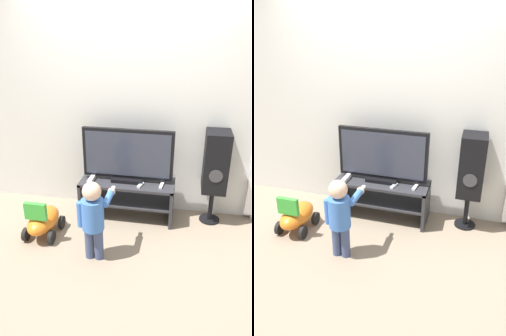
% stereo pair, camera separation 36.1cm
% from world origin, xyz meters
% --- Properties ---
extents(ground_plane, '(16.00, 16.00, 0.00)m').
position_xyz_m(ground_plane, '(0.00, 0.00, 0.00)').
color(ground_plane, gray).
extents(wall_back, '(10.00, 0.06, 2.60)m').
position_xyz_m(wall_back, '(0.00, 0.50, 1.30)').
color(wall_back, silver).
rests_on(wall_back, ground_plane).
extents(tv_stand, '(1.08, 0.42, 0.46)m').
position_xyz_m(tv_stand, '(0.00, 0.21, 0.31)').
color(tv_stand, '#2D2D33').
rests_on(tv_stand, ground_plane).
extents(television, '(1.03, 0.20, 0.62)m').
position_xyz_m(television, '(0.00, 0.23, 0.76)').
color(television, black).
rests_on(television, tv_stand).
extents(game_console, '(0.05, 0.19, 0.05)m').
position_xyz_m(game_console, '(-0.40, 0.12, 0.48)').
color(game_console, white).
rests_on(game_console, tv_stand).
extents(remote_primary, '(0.05, 0.13, 0.03)m').
position_xyz_m(remote_primary, '(0.40, 0.15, 0.47)').
color(remote_primary, white).
rests_on(remote_primary, tv_stand).
extents(remote_secondary, '(0.07, 0.13, 0.03)m').
position_xyz_m(remote_secondary, '(0.17, 0.12, 0.47)').
color(remote_secondary, white).
rests_on(remote_secondary, tv_stand).
extents(child, '(0.31, 0.47, 0.82)m').
position_xyz_m(child, '(-0.17, -0.60, 0.49)').
color(child, '#3F4C72').
rests_on(child, ground_plane).
extents(speaker_tower, '(0.26, 0.32, 1.09)m').
position_xyz_m(speaker_tower, '(0.97, 0.29, 0.72)').
color(speaker_tower, black).
rests_on(speaker_tower, ground_plane).
extents(ride_on_toy, '(0.33, 0.53, 0.46)m').
position_xyz_m(ride_on_toy, '(-0.83, -0.34, 0.18)').
color(ride_on_toy, orange).
rests_on(ride_on_toy, ground_plane).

